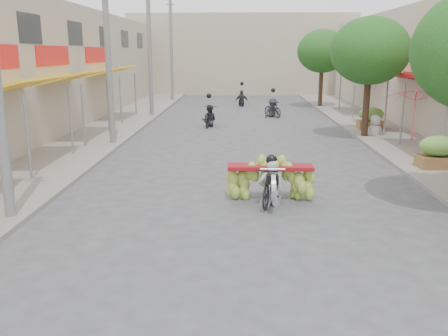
# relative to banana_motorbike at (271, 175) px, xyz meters

# --- Properties ---
(ground) EXTENTS (120.00, 120.00, 0.00)m
(ground) POSITION_rel_banana_motorbike_xyz_m (-0.61, -4.53, -0.72)
(ground) COLOR #505155
(ground) RESTS_ON ground
(sidewalk_left) EXTENTS (4.00, 60.00, 0.12)m
(sidewalk_left) POSITION_rel_banana_motorbike_xyz_m (-7.61, 10.47, -0.66)
(sidewalk_left) COLOR gray
(sidewalk_left) RESTS_ON ground
(sidewalk_right) EXTENTS (4.00, 60.00, 0.12)m
(sidewalk_right) POSITION_rel_banana_motorbike_xyz_m (6.39, 10.47, -0.66)
(sidewalk_right) COLOR gray
(sidewalk_right) RESTS_ON ground
(far_building) EXTENTS (20.00, 6.00, 7.00)m
(far_building) POSITION_rel_banana_motorbike_xyz_m (-0.61, 33.47, 2.78)
(far_building) COLOR #B1A28C
(far_building) RESTS_ON ground
(utility_pole_mid) EXTENTS (0.60, 0.24, 8.00)m
(utility_pole_mid) POSITION_rel_banana_motorbike_xyz_m (-6.01, 7.47, 3.30)
(utility_pole_mid) COLOR slate
(utility_pole_mid) RESTS_ON ground
(utility_pole_far) EXTENTS (0.60, 0.24, 8.00)m
(utility_pole_far) POSITION_rel_banana_motorbike_xyz_m (-6.01, 16.47, 3.30)
(utility_pole_far) COLOR slate
(utility_pole_far) RESTS_ON ground
(utility_pole_back) EXTENTS (0.60, 0.24, 8.00)m
(utility_pole_back) POSITION_rel_banana_motorbike_xyz_m (-6.01, 25.47, 3.30)
(utility_pole_back) COLOR slate
(utility_pole_back) RESTS_ON ground
(street_tree_mid) EXTENTS (3.40, 3.40, 5.25)m
(street_tree_mid) POSITION_rel_banana_motorbike_xyz_m (4.79, 9.47, 3.06)
(street_tree_mid) COLOR #3A2719
(street_tree_mid) RESTS_ON ground
(street_tree_far) EXTENTS (3.40, 3.40, 5.25)m
(street_tree_far) POSITION_rel_banana_motorbike_xyz_m (4.79, 21.47, 3.06)
(street_tree_far) COLOR #3A2719
(street_tree_far) RESTS_ON ground
(produce_crate_mid) EXTENTS (1.20, 0.88, 1.16)m
(produce_crate_mid) POSITION_rel_banana_motorbike_xyz_m (5.59, 3.47, -0.01)
(produce_crate_mid) COLOR brown
(produce_crate_mid) RESTS_ON ground
(produce_crate_far) EXTENTS (1.20, 0.88, 1.16)m
(produce_crate_far) POSITION_rel_banana_motorbike_xyz_m (5.59, 11.47, -0.01)
(produce_crate_far) COLOR brown
(produce_crate_far) RESTS_ON ground
(banana_motorbike) EXTENTS (2.20, 1.88, 2.20)m
(banana_motorbike) POSITION_rel_banana_motorbike_xyz_m (0.00, 0.00, 0.00)
(banana_motorbike) COLOR black
(banana_motorbike) RESTS_ON ground
(market_umbrella) EXTENTS (2.54, 2.54, 1.87)m
(market_umbrella) POSITION_rel_banana_motorbike_xyz_m (5.34, 5.19, 1.81)
(market_umbrella) COLOR red
(market_umbrella) RESTS_ON ground
(pedestrian) EXTENTS (0.96, 0.65, 1.80)m
(pedestrian) POSITION_rel_banana_motorbike_xyz_m (5.31, 9.67, 0.30)
(pedestrian) COLOR silver
(pedestrian) RESTS_ON ground
(bg_motorbike_a) EXTENTS (0.86, 1.86, 1.95)m
(bg_motorbike_a) POSITION_rel_banana_motorbike_xyz_m (-2.35, 12.63, -0.00)
(bg_motorbike_a) COLOR black
(bg_motorbike_a) RESTS_ON ground
(bg_motorbike_b) EXTENTS (1.26, 1.64, 1.95)m
(bg_motorbike_b) POSITION_rel_banana_motorbike_xyz_m (1.16, 16.29, 0.13)
(bg_motorbike_b) COLOR black
(bg_motorbike_b) RESTS_ON ground
(bg_motorbike_c) EXTENTS (0.97, 1.44, 1.95)m
(bg_motorbike_c) POSITION_rel_banana_motorbike_xyz_m (-0.63, 22.15, 0.11)
(bg_motorbike_c) COLOR black
(bg_motorbike_c) RESTS_ON ground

